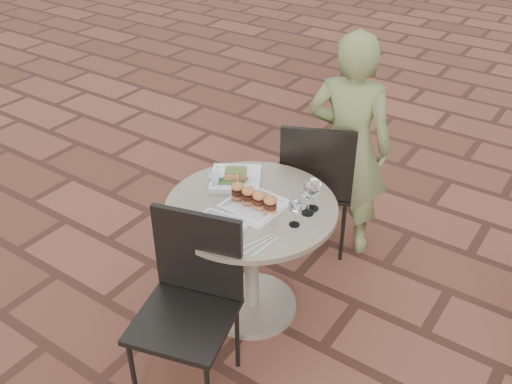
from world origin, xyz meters
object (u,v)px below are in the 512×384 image
Objects in this scene: cafe_table at (251,242)px; chair_far at (317,177)px; chair_near at (191,292)px; plate_tuna at (217,229)px; plate_sliders at (254,201)px; diner at (348,147)px; plate_salmon at (236,178)px.

cafe_table is 0.97× the size of chair_far.
plate_tuna is (-0.04, 0.26, 0.20)m from chair_near.
chair_far is 0.75m from plate_sliders.
chair_near is (0.02, -1.23, 0.00)m from chair_far.
diner is 0.79m from plate_salmon.
plate_salmon is (-0.20, 0.14, 0.27)m from cafe_table.
diner is at bearing 83.19° from plate_sliders.
chair_near is 3.41× the size of plate_tuna.
chair_near is at bearing 72.33° from diner.
diner is 5.13× the size of plate_sliders.
plate_sliders is at bearing 67.03° from chair_far.
plate_sliders is 0.27m from plate_tuna.
chair_near is 2.49× the size of plate_salmon.
cafe_table is 0.89m from diner.
diner is at bearing 64.88° from plate_salmon.
chair_near is (0.03, -0.54, 0.07)m from cafe_table.
plate_sliders is (0.03, -0.02, 0.29)m from cafe_table.
plate_salmon is at bearing 44.77° from chair_far.
diner reaches higher than plate_tuna.
plate_salmon is 1.31× the size of plate_sliders.
cafe_table is 0.38m from plate_tuna.
plate_tuna is at bearing 81.99° from chair_near.
diner reaches higher than cafe_table.
diner is (0.10, 1.38, 0.18)m from chair_near.
chair_near is at bearing 66.42° from chair_far.
plate_salmon is 0.28m from plate_sliders.
plate_sliders is (0.00, 0.52, 0.22)m from chair_near.
plate_tuna is at bearing 64.55° from chair_far.
chair_far reaches higher than plate_sliders.
cafe_table is 3.30× the size of plate_tuna.
cafe_table is at bearing 64.78° from chair_far.
chair_far is at bearing 91.36° from plate_sliders.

